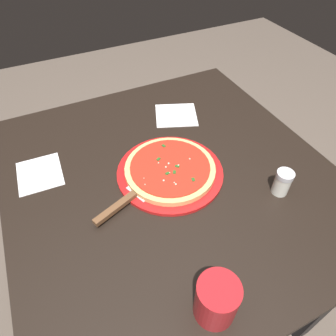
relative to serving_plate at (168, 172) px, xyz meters
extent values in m
plane|color=brown|center=(0.00, 0.00, -0.74)|extent=(5.00, 5.00, 0.00)
cube|color=black|center=(-0.42, -0.39, -0.39)|extent=(0.06, 0.06, 0.70)
cube|color=black|center=(0.41, -0.39, -0.39)|extent=(0.06, 0.06, 0.70)
cube|color=black|center=(0.41, 0.38, -0.39)|extent=(0.06, 0.06, 0.70)
cube|color=black|center=(0.00, 0.00, -0.02)|extent=(0.96, 0.92, 0.03)
cylinder|color=red|center=(0.00, 0.00, 0.00)|extent=(0.31, 0.31, 0.01)
cylinder|color=#DBB26B|center=(0.00, 0.00, 0.01)|extent=(0.26, 0.26, 0.02)
cylinder|color=red|center=(0.00, 0.00, 0.02)|extent=(0.23, 0.23, 0.00)
sphere|color=#EFEACC|center=(-0.05, 0.04, 0.03)|extent=(0.01, 0.01, 0.01)
sphere|color=#EFEACC|center=(-0.03, 0.01, 0.03)|extent=(0.00, 0.00, 0.00)
sphere|color=#EFEACC|center=(-0.07, 0.01, 0.03)|extent=(0.00, 0.00, 0.00)
sphere|color=#EFEACC|center=(0.02, 0.02, 0.03)|extent=(0.00, 0.00, 0.00)
sphere|color=#EFEACC|center=(-0.07, 0.01, 0.03)|extent=(0.00, 0.00, 0.00)
sphere|color=#EFEACC|center=(0.00, 0.01, 0.03)|extent=(0.00, 0.00, 0.00)
sphere|color=#EFEACC|center=(-0.04, 0.09, 0.03)|extent=(0.00, 0.00, 0.00)
sphere|color=#EFEACC|center=(0.00, -0.07, 0.03)|extent=(0.00, 0.00, 0.00)
sphere|color=#EFEACC|center=(0.01, -0.01, 0.03)|extent=(0.01, 0.01, 0.01)
sphere|color=#EFEACC|center=(-0.02, 0.08, 0.03)|extent=(0.00, 0.00, 0.00)
sphere|color=#EFEACC|center=(-0.01, -0.03, 0.03)|extent=(0.00, 0.00, 0.00)
cube|color=#23561E|center=(-0.08, -0.04, 0.03)|extent=(0.01, 0.01, 0.00)
cube|color=#23561E|center=(0.08, -0.02, 0.03)|extent=(0.01, 0.01, 0.00)
cube|color=#23561E|center=(0.03, 0.01, 0.03)|extent=(0.01, 0.01, 0.00)
cube|color=#23561E|center=(-0.03, 0.02, 0.03)|extent=(0.01, 0.01, 0.00)
cube|color=#23561E|center=(-0.03, -0.01, 0.03)|extent=(0.01, 0.01, 0.00)
cube|color=#23561E|center=(-0.02, -0.02, 0.03)|extent=(0.01, 0.01, 0.00)
cube|color=silver|center=(-0.03, 0.08, 0.01)|extent=(0.10, 0.11, 0.00)
cube|color=brown|center=(-0.07, 0.18, 0.01)|extent=(0.06, 0.13, 0.01)
cylinder|color=#B2191E|center=(-0.39, 0.08, 0.05)|extent=(0.08, 0.08, 0.10)
cube|color=white|center=(0.16, 0.34, 0.00)|extent=(0.15, 0.13, 0.00)
cube|color=white|center=(0.24, -0.15, 0.00)|extent=(0.18, 0.18, 0.00)
cylinder|color=silver|center=(-0.20, -0.24, 0.02)|extent=(0.04, 0.04, 0.06)
cylinder|color=silver|center=(-0.20, -0.24, 0.06)|extent=(0.05, 0.05, 0.01)
camera|label=1|loc=(-0.55, 0.26, 0.64)|focal=32.39mm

